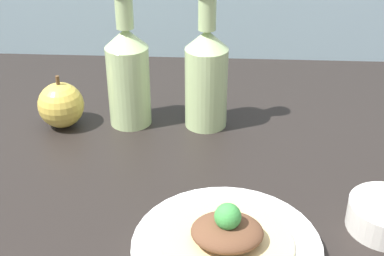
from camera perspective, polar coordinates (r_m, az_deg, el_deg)
name	(u,v)px	position (r cm, az deg, el deg)	size (l,w,h in cm)	color
ground_plane	(207,208)	(77.82, 1.59, -8.50)	(180.00, 110.00, 4.00)	black
plate	(226,247)	(66.86, 3.70, -12.58)	(23.26, 23.26, 2.19)	white
plated_food	(227,234)	(65.43, 3.76, -11.18)	(16.37, 16.37, 5.75)	#D6BC7F
cider_bottle_left	(128,73)	(91.50, -6.83, 5.85)	(7.27, 7.27, 24.10)	#B7D18E
cider_bottle_right	(206,75)	(90.21, 1.54, 5.70)	(7.27, 7.27, 24.10)	#B7D18E
apple	(61,105)	(94.92, -13.80, 2.40)	(7.91, 7.91, 9.42)	gold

